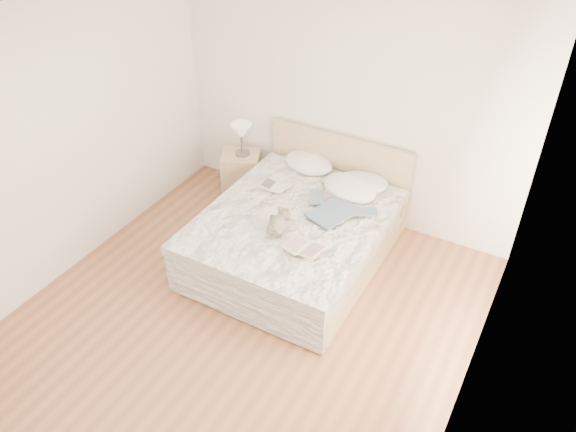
{
  "coord_description": "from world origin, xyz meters",
  "views": [
    {
      "loc": [
        2.17,
        -2.89,
        3.93
      ],
      "look_at": [
        -0.03,
        1.05,
        0.62
      ],
      "focal_mm": 35.0,
      "sensor_mm": 36.0,
      "label": 1
    }
  ],
  "objects_px": {
    "photo_book": "(274,186)",
    "childrens_book": "(304,248)",
    "nightstand": "(242,174)",
    "bed": "(297,234)",
    "teddy_bear": "(277,228)",
    "table_lamp": "(242,133)"
  },
  "relations": [
    {
      "from": "nightstand",
      "to": "teddy_bear",
      "type": "bearing_deg",
      "value": -44.25
    },
    {
      "from": "nightstand",
      "to": "teddy_bear",
      "type": "distance_m",
      "value": 1.68
    },
    {
      "from": "bed",
      "to": "photo_book",
      "type": "relative_size",
      "value": 7.51
    },
    {
      "from": "table_lamp",
      "to": "photo_book",
      "type": "distance_m",
      "value": 0.93
    },
    {
      "from": "table_lamp",
      "to": "childrens_book",
      "type": "distance_m",
      "value": 1.99
    },
    {
      "from": "bed",
      "to": "teddy_bear",
      "type": "bearing_deg",
      "value": -91.41
    },
    {
      "from": "photo_book",
      "to": "childrens_book",
      "type": "bearing_deg",
      "value": -44.81
    },
    {
      "from": "bed",
      "to": "table_lamp",
      "type": "relative_size",
      "value": 5.43
    },
    {
      "from": "teddy_bear",
      "to": "bed",
      "type": "bearing_deg",
      "value": 80.58
    },
    {
      "from": "bed",
      "to": "teddy_bear",
      "type": "xyz_separation_m",
      "value": [
        -0.01,
        -0.4,
        0.34
      ]
    },
    {
      "from": "photo_book",
      "to": "childrens_book",
      "type": "xyz_separation_m",
      "value": [
        0.77,
        -0.76,
        0.0
      ]
    },
    {
      "from": "childrens_book",
      "to": "teddy_bear",
      "type": "bearing_deg",
      "value": 170.06
    },
    {
      "from": "childrens_book",
      "to": "photo_book",
      "type": "bearing_deg",
      "value": 144.16
    },
    {
      "from": "nightstand",
      "to": "table_lamp",
      "type": "relative_size",
      "value": 1.42
    },
    {
      "from": "table_lamp",
      "to": "childrens_book",
      "type": "relative_size",
      "value": 1.1
    },
    {
      "from": "nightstand",
      "to": "photo_book",
      "type": "distance_m",
      "value": 0.98
    },
    {
      "from": "photo_book",
      "to": "teddy_bear",
      "type": "bearing_deg",
      "value": -57.46
    },
    {
      "from": "teddy_bear",
      "to": "photo_book",
      "type": "bearing_deg",
      "value": 114.65
    },
    {
      "from": "table_lamp",
      "to": "teddy_bear",
      "type": "distance_m",
      "value": 1.65
    },
    {
      "from": "bed",
      "to": "table_lamp",
      "type": "bearing_deg",
      "value": 146.63
    },
    {
      "from": "nightstand",
      "to": "photo_book",
      "type": "bearing_deg",
      "value": -33.45
    },
    {
      "from": "nightstand",
      "to": "childrens_book",
      "type": "xyz_separation_m",
      "value": [
        1.53,
        -1.27,
        0.35
      ]
    }
  ]
}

